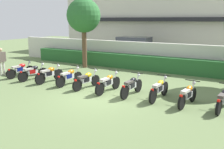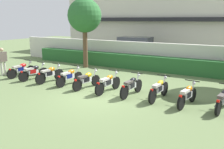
% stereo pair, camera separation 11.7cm
% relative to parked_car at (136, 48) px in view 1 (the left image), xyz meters
% --- Properties ---
extents(ground, '(60.00, 60.00, 0.00)m').
position_rel_parked_car_xyz_m(ground, '(2.86, -10.51, -0.94)').
color(ground, '#607547').
extents(building, '(25.33, 6.50, 6.38)m').
position_rel_parked_car_xyz_m(building, '(2.86, 6.23, 2.25)').
color(building, beige).
rests_on(building, ground).
extents(compound_wall, '(24.06, 0.30, 1.80)m').
position_rel_parked_car_xyz_m(compound_wall, '(2.86, -3.24, -0.04)').
color(compound_wall, silver).
rests_on(compound_wall, ground).
extents(hedge_row, '(19.25, 0.70, 0.98)m').
position_rel_parked_car_xyz_m(hedge_row, '(2.86, -3.94, -0.45)').
color(hedge_row, '#28602D').
rests_on(hedge_row, ground).
extents(parked_car, '(4.58, 2.23, 1.89)m').
position_rel_parked_car_xyz_m(parked_car, '(0.00, 0.00, 0.00)').
color(parked_car, black).
rests_on(parked_car, ground).
extents(tree_near_inspector, '(2.31, 2.31, 4.75)m').
position_rel_parked_car_xyz_m(tree_near_inspector, '(-1.64, -5.15, 2.61)').
color(tree_near_inspector, brown).
rests_on(tree_near_inspector, ground).
extents(motorcycle_in_row_0, '(0.60, 1.88, 0.95)m').
position_rel_parked_car_xyz_m(motorcycle_in_row_0, '(-3.20, -9.46, -0.49)').
color(motorcycle_in_row_0, black).
rests_on(motorcycle_in_row_0, ground).
extents(motorcycle_in_row_1, '(0.61, 1.89, 0.95)m').
position_rel_parked_car_xyz_m(motorcycle_in_row_1, '(-2.03, -9.58, -0.49)').
color(motorcycle_in_row_1, black).
rests_on(motorcycle_in_row_1, ground).
extents(motorcycle_in_row_2, '(0.60, 1.87, 0.97)m').
position_rel_parked_car_xyz_m(motorcycle_in_row_2, '(-0.83, -9.55, -0.48)').
color(motorcycle_in_row_2, black).
rests_on(motorcycle_in_row_2, ground).
extents(motorcycle_in_row_3, '(0.60, 1.84, 0.95)m').
position_rel_parked_car_xyz_m(motorcycle_in_row_3, '(0.46, -9.47, -0.49)').
color(motorcycle_in_row_3, black).
rests_on(motorcycle_in_row_3, ground).
extents(motorcycle_in_row_4, '(0.61, 1.84, 0.94)m').
position_rel_parked_car_xyz_m(motorcycle_in_row_4, '(1.61, -9.57, -0.50)').
color(motorcycle_in_row_4, black).
rests_on(motorcycle_in_row_4, ground).
extents(motorcycle_in_row_5, '(0.60, 1.95, 0.96)m').
position_rel_parked_car_xyz_m(motorcycle_in_row_5, '(2.85, -9.60, -0.49)').
color(motorcycle_in_row_5, black).
rests_on(motorcycle_in_row_5, ground).
extents(motorcycle_in_row_6, '(0.60, 1.90, 0.97)m').
position_rel_parked_car_xyz_m(motorcycle_in_row_6, '(4.03, -9.54, -0.48)').
color(motorcycle_in_row_6, black).
rests_on(motorcycle_in_row_6, ground).
extents(motorcycle_in_row_7, '(0.60, 1.94, 0.97)m').
position_rel_parked_car_xyz_m(motorcycle_in_row_7, '(5.26, -9.45, -0.48)').
color(motorcycle_in_row_7, black).
rests_on(motorcycle_in_row_7, ground).
extents(motorcycle_in_row_8, '(0.60, 1.77, 0.95)m').
position_rel_parked_car_xyz_m(motorcycle_in_row_8, '(6.48, -9.63, -0.50)').
color(motorcycle_in_row_8, black).
rests_on(motorcycle_in_row_8, ground).
extents(motorcycle_in_row_9, '(0.60, 1.79, 0.94)m').
position_rel_parked_car_xyz_m(motorcycle_in_row_9, '(7.75, -9.52, -0.50)').
color(motorcycle_in_row_9, black).
rests_on(motorcycle_in_row_9, ground).
extents(inspector_person, '(0.22, 0.67, 1.67)m').
position_rel_parked_car_xyz_m(inspector_person, '(-4.52, -9.69, 0.05)').
color(inspector_person, beige).
rests_on(inspector_person, ground).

